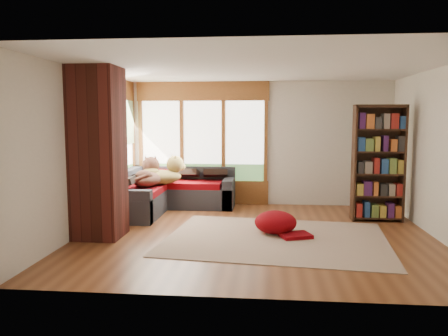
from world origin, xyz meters
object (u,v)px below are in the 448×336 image
(pouf, at_px, (276,221))
(dog_brindle, at_px, (148,174))
(brick_chimney, at_px, (98,153))
(area_rug, at_px, (276,238))
(bookshelf, at_px, (378,163))
(sectional_sofa, at_px, (160,195))
(dog_tan, at_px, (164,172))

(pouf, height_order, dog_brindle, dog_brindle)
(brick_chimney, relative_size, area_rug, 0.79)
(bookshelf, relative_size, pouf, 3.09)
(sectional_sofa, height_order, area_rug, sectional_sofa)
(brick_chimney, bearing_deg, dog_tan, 73.88)
(dog_tan, bearing_deg, dog_brindle, -164.80)
(area_rug, distance_m, dog_brindle, 2.97)
(sectional_sofa, relative_size, dog_brindle, 2.49)
(brick_chimney, bearing_deg, dog_brindle, 79.68)
(bookshelf, xyz_separation_m, pouf, (-1.83, -1.06, -0.84))
(dog_brindle, bearing_deg, sectional_sofa, -19.61)
(pouf, height_order, dog_tan, dog_tan)
(pouf, xyz_separation_m, dog_tan, (-2.15, 1.49, 0.59))
(brick_chimney, height_order, pouf, brick_chimney)
(dog_brindle, bearing_deg, pouf, -115.96)
(area_rug, xyz_separation_m, pouf, (-0.00, 0.32, 0.19))
(dog_tan, bearing_deg, brick_chimney, -136.48)
(dog_brindle, bearing_deg, dog_tan, -43.26)
(area_rug, relative_size, dog_brindle, 3.72)
(brick_chimney, height_order, bookshelf, brick_chimney)
(brick_chimney, height_order, dog_tan, brick_chimney)
(sectional_sofa, relative_size, bookshelf, 1.06)
(area_rug, xyz_separation_m, dog_tan, (-2.16, 1.82, 0.78))
(bookshelf, bearing_deg, brick_chimney, -161.66)
(sectional_sofa, xyz_separation_m, dog_brindle, (-0.14, -0.37, 0.47))
(sectional_sofa, distance_m, dog_brindle, 0.62)
(sectional_sofa, relative_size, area_rug, 0.67)
(sectional_sofa, xyz_separation_m, bookshelf, (4.09, -0.54, 0.73))
(sectional_sofa, xyz_separation_m, area_rug, (2.27, -1.93, -0.30))
(sectional_sofa, distance_m, area_rug, 2.99)
(sectional_sofa, bearing_deg, dog_brindle, -115.28)
(sectional_sofa, height_order, dog_brindle, dog_brindle)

